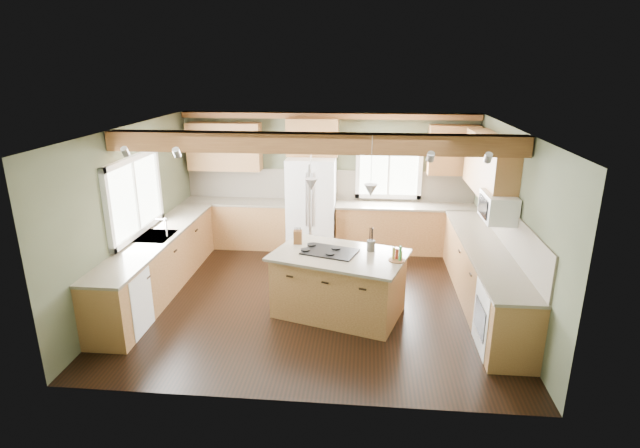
{
  "coord_description": "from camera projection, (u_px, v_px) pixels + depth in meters",
  "views": [
    {
      "loc": [
        0.71,
        -6.97,
        3.48
      ],
      "look_at": [
        0.03,
        0.3,
        1.11
      ],
      "focal_mm": 28.0,
      "sensor_mm": 36.0,
      "label": 1
    }
  ],
  "objects": [
    {
      "name": "pendant_right",
      "position": [
        371.0,
        190.0,
        6.55
      ],
      "size": [
        0.18,
        0.18,
        0.16
      ],
      "primitive_type": "cone",
      "rotation": [
        3.14,
        0.0,
        0.0
      ],
      "color": "#B2B2B7",
      "rests_on": "ceiling"
    },
    {
      "name": "wall_back",
      "position": [
        329.0,
        180.0,
        9.71
      ],
      "size": [
        5.6,
        0.0,
        5.6
      ],
      "primitive_type": "plane",
      "rotation": [
        1.57,
        0.0,
        0.0
      ],
      "color": "#464C36",
      "rests_on": "ground"
    },
    {
      "name": "upper_cab_back_left",
      "position": [
        225.0,
        147.0,
        9.52
      ],
      "size": [
        1.4,
        0.35,
        0.9
      ],
      "primitive_type": "cube",
      "color": "brown",
      "rests_on": "wall_back"
    },
    {
      "name": "counter_back_right",
      "position": [
        406.0,
        206.0,
        9.42
      ],
      "size": [
        2.66,
        0.64,
        0.04
      ],
      "primitive_type": "cube",
      "color": "brown",
      "rests_on": "base_cab_back_right"
    },
    {
      "name": "base_cab_left",
      "position": [
        159.0,
        264.0,
        7.87
      ],
      "size": [
        0.6,
        3.7,
        0.88
      ],
      "primitive_type": "cube",
      "color": "brown",
      "rests_on": "floor"
    },
    {
      "name": "wall_right",
      "position": [
        511.0,
        223.0,
        7.09
      ],
      "size": [
        0.0,
        5.0,
        5.0
      ],
      "primitive_type": "plane",
      "rotation": [
        1.57,
        0.0,
        -1.57
      ],
      "color": "#464C36",
      "rests_on": "ground"
    },
    {
      "name": "island",
      "position": [
        339.0,
        285.0,
        7.15
      ],
      "size": [
        1.94,
        1.51,
        0.88
      ],
      "primitive_type": "cube",
      "rotation": [
        0.0,
        0.0,
        -0.3
      ],
      "color": "brown",
      "rests_on": "floor"
    },
    {
      "name": "knife_block",
      "position": [
        298.0,
        237.0,
        7.37
      ],
      "size": [
        0.13,
        0.1,
        0.21
      ],
      "primitive_type": "cube",
      "rotation": [
        0.0,
        0.0,
        0.04
      ],
      "color": "brown",
      "rests_on": "island_top"
    },
    {
      "name": "backsplash_right",
      "position": [
        509.0,
        228.0,
        7.17
      ],
      "size": [
        0.03,
        3.7,
        0.58
      ],
      "primitive_type": "cube",
      "color": "brown",
      "rests_on": "wall_right"
    },
    {
      "name": "utensil_crock",
      "position": [
        371.0,
        246.0,
        7.09
      ],
      "size": [
        0.16,
        0.16,
        0.16
      ],
      "primitive_type": "cylinder",
      "rotation": [
        0.0,
        0.0,
        -0.56
      ],
      "color": "#473E38",
      "rests_on": "island_top"
    },
    {
      "name": "window_back",
      "position": [
        389.0,
        169.0,
        9.51
      ],
      "size": [
        1.1,
        0.04,
        1.0
      ],
      "primitive_type": "cube",
      "color": "white",
      "rests_on": "wall_back"
    },
    {
      "name": "ceiling",
      "position": [
        316.0,
        129.0,
        6.94
      ],
      "size": [
        5.6,
        5.6,
        0.0
      ],
      "primitive_type": "plane",
      "rotation": [
        3.14,
        0.0,
        0.0
      ],
      "color": "silver",
      "rests_on": "wall_back"
    },
    {
      "name": "refrigerator",
      "position": [
        311.0,
        205.0,
        9.5
      ],
      "size": [
        0.9,
        0.74,
        1.8
      ],
      "primitive_type": "cube",
      "color": "white",
      "rests_on": "floor"
    },
    {
      "name": "window_left",
      "position": [
        134.0,
        196.0,
        7.56
      ],
      "size": [
        0.04,
        1.6,
        1.05
      ],
      "primitive_type": "cube",
      "color": "white",
      "rests_on": "wall_left"
    },
    {
      "name": "cooktop",
      "position": [
        330.0,
        252.0,
        7.05
      ],
      "size": [
        0.85,
        0.69,
        0.02
      ],
      "primitive_type": "cube",
      "rotation": [
        0.0,
        0.0,
        -0.3
      ],
      "color": "black",
      "rests_on": "island_top"
    },
    {
      "name": "soffit_trim",
      "position": [
        329.0,
        116.0,
        9.23
      ],
      "size": [
        5.55,
        0.2,
        0.1
      ],
      "primitive_type": "cube",
      "color": "brown",
      "rests_on": "ceiling"
    },
    {
      "name": "base_cab_back_left",
      "position": [
        237.0,
        224.0,
        9.85
      ],
      "size": [
        2.02,
        0.6,
        0.88
      ],
      "primitive_type": "cube",
      "color": "brown",
      "rests_on": "floor"
    },
    {
      "name": "microwave",
      "position": [
        498.0,
        207.0,
        6.99
      ],
      "size": [
        0.4,
        0.7,
        0.38
      ],
      "primitive_type": "cube",
      "color": "white",
      "rests_on": "wall_right"
    },
    {
      "name": "oven",
      "position": [
        505.0,
        320.0,
        6.2
      ],
      "size": [
        0.6,
        0.72,
        0.84
      ],
      "primitive_type": "cube",
      "color": "white",
      "rests_on": "floor"
    },
    {
      "name": "upper_cab_back_corner",
      "position": [
        453.0,
        150.0,
        9.14
      ],
      "size": [
        0.9,
        0.35,
        0.9
      ],
      "primitive_type": "cube",
      "color": "brown",
      "rests_on": "wall_back"
    },
    {
      "name": "bottle_tray",
      "position": [
        397.0,
        254.0,
        6.73
      ],
      "size": [
        0.23,
        0.23,
        0.21
      ],
      "primitive_type": null,
      "rotation": [
        0.0,
        0.0,
        0.0
      ],
      "color": "brown",
      "rests_on": "island_top"
    },
    {
      "name": "pendant_left",
      "position": [
        311.0,
        184.0,
        6.86
      ],
      "size": [
        0.18,
        0.18,
        0.16
      ],
      "primitive_type": "cone",
      "rotation": [
        3.14,
        0.0,
        0.0
      ],
      "color": "#B2B2B7",
      "rests_on": "ceiling"
    },
    {
      "name": "upper_cab_right",
      "position": [
        489.0,
        166.0,
        7.76
      ],
      "size": [
        0.35,
        2.2,
        0.9
      ],
      "primitive_type": "cube",
      "color": "brown",
      "rests_on": "wall_right"
    },
    {
      "name": "counter_back_left",
      "position": [
        236.0,
        202.0,
        9.71
      ],
      "size": [
        2.06,
        0.64,
        0.04
      ],
      "primitive_type": "cube",
      "color": "brown",
      "rests_on": "base_cab_back_left"
    },
    {
      "name": "sink",
      "position": [
        156.0,
        237.0,
        7.73
      ],
      "size": [
        0.5,
        0.65,
        0.03
      ],
      "primitive_type": "cube",
      "color": "#262628",
      "rests_on": "counter_left"
    },
    {
      "name": "upper_cab_over_fridge",
      "position": [
        312.0,
        137.0,
        9.31
      ],
      "size": [
        0.96,
        0.35,
        0.7
      ],
      "primitive_type": "cube",
      "color": "brown",
      "rests_on": "wall_back"
    },
    {
      "name": "faucet",
      "position": [
        166.0,
        228.0,
        7.67
      ],
      "size": [
        0.02,
        0.02,
        0.28
      ],
      "primitive_type": "cylinder",
      "color": "#B2B2B7",
      "rests_on": "sink"
    },
    {
      "name": "counter_left",
      "position": [
        156.0,
        237.0,
        7.73
      ],
      "size": [
        0.64,
        3.74,
        0.04
      ],
      "primitive_type": "cube",
      "color": "brown",
      "rests_on": "base_cab_left"
    },
    {
      "name": "island_top",
      "position": [
        339.0,
        255.0,
        7.01
      ],
      "size": [
        2.09,
        1.65,
        0.04
      ],
      "primitive_type": "cube",
      "rotation": [
        0.0,
        0.0,
        -0.3
      ],
      "color": "brown",
      "rests_on": "island"
    },
    {
      "name": "base_cab_back_right",
      "position": [
        405.0,
        229.0,
        9.56
      ],
      "size": [
        2.62,
        0.6,
        0.88
      ],
      "primitive_type": "cube",
      "color": "brown",
      "rests_on": "floor"
    },
    {
      "name": "counter_right",
      "position": [
        486.0,
        248.0,
        7.29
      ],
      "size": [
        0.64,
        3.74,
        0.04
      ],
      "primitive_type": "cube",
      "color": "brown",
      "rests_on": "base_cab_right"
    },
    {
      "name": "backsplash_back",
      "position": [
        329.0,
        185.0,
        9.72
      ],
      "size": [
        5.58,
        0.03,
        0.58
      ],
      "primitive_type": "cube",
      "color": "brown",
      "rests_on": "wall_back"
    },
    {
      "name": "wall_left",
      "position": [
        133.0,
        213.0,
        7.59
      ],
      "size": [
        0.0,
        5.0,
        5.0
      ],
      "primitive_type": "plane",
      "rotation": [
        1.57,
        0.0,
        1.57
      ],
      "color": "#464C36",
      "rests_on": "ground"
    },
    {
      "name": "floor",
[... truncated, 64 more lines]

